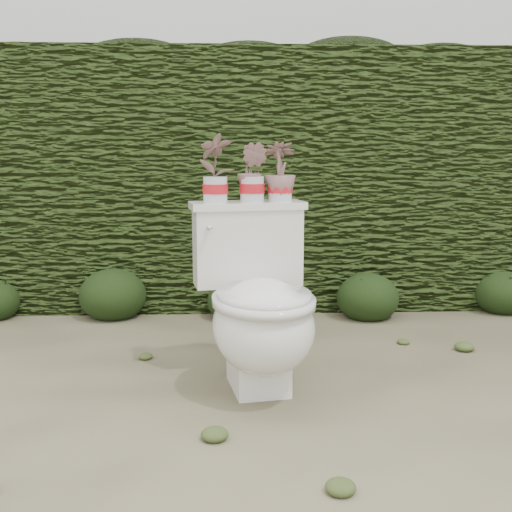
{
  "coord_description": "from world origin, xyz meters",
  "views": [
    {
      "loc": [
        -0.1,
        -2.73,
        1.01
      ],
      "look_at": [
        0.01,
        -0.01,
        0.55
      ],
      "focal_mm": 45.0,
      "sensor_mm": 36.0,
      "label": 1
    }
  ],
  "objects_px": {
    "toilet": "(259,308)",
    "potted_plant_right": "(280,173)",
    "potted_plant_left": "(215,170)",
    "potted_plant_center": "(252,174)"
  },
  "relations": [
    {
      "from": "potted_plant_left",
      "to": "potted_plant_center",
      "type": "distance_m",
      "value": 0.16
    },
    {
      "from": "toilet",
      "to": "potted_plant_center",
      "type": "height_order",
      "value": "potted_plant_center"
    },
    {
      "from": "toilet",
      "to": "potted_plant_right",
      "type": "xyz_separation_m",
      "value": [
        0.11,
        0.26,
        0.54
      ]
    },
    {
      "from": "toilet",
      "to": "potted_plant_right",
      "type": "bearing_deg",
      "value": 58.22
    },
    {
      "from": "toilet",
      "to": "potted_plant_center",
      "type": "bearing_deg",
      "value": 84.8
    },
    {
      "from": "potted_plant_left",
      "to": "potted_plant_center",
      "type": "bearing_deg",
      "value": 159.03
    },
    {
      "from": "potted_plant_left",
      "to": "toilet",
      "type": "bearing_deg",
      "value": 99.54
    },
    {
      "from": "potted_plant_center",
      "to": "potted_plant_right",
      "type": "relative_size",
      "value": 0.98
    },
    {
      "from": "toilet",
      "to": "potted_plant_right",
      "type": "height_order",
      "value": "potted_plant_right"
    },
    {
      "from": "toilet",
      "to": "potted_plant_right",
      "type": "distance_m",
      "value": 0.61
    }
  ]
}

